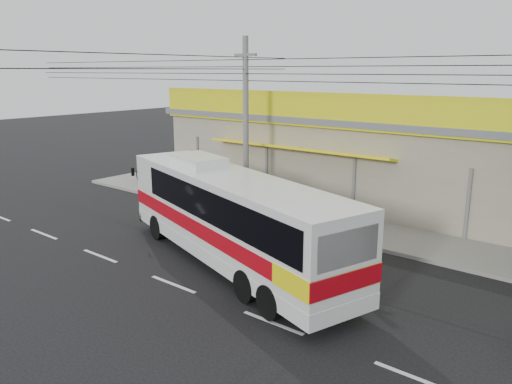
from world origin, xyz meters
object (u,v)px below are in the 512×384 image
at_px(coach_bus, 234,214).
at_px(motorbike_red, 224,187).
at_px(motorbike_dark, 143,174).
at_px(utility_pole, 246,69).

distance_m(coach_bus, motorbike_red, 9.41).
xyz_separation_m(coach_bus, motorbike_dark, (-12.46, 6.06, -1.17)).
relative_size(coach_bus, motorbike_dark, 6.05).
bearing_deg(motorbike_red, motorbike_dark, 66.31).
bearing_deg(motorbike_dark, coach_bus, -104.65).
height_order(motorbike_dark, utility_pole, utility_pole).
xyz_separation_m(coach_bus, utility_pole, (-3.95, 5.36, 4.82)).
bearing_deg(motorbike_red, coach_bus, -164.87).
relative_size(motorbike_dark, utility_pole, 0.06).
height_order(coach_bus, motorbike_red, coach_bus).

